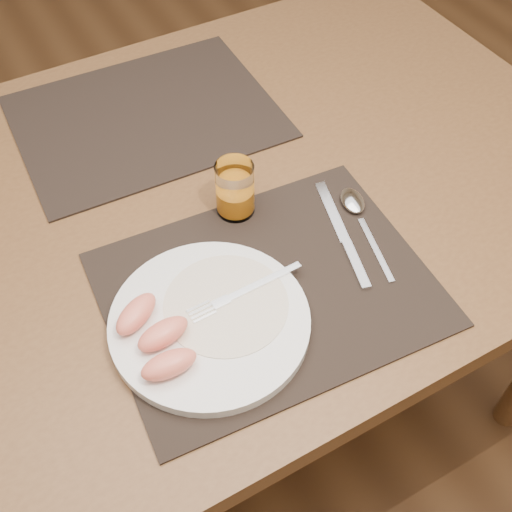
% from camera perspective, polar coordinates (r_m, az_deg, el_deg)
% --- Properties ---
extents(ground, '(5.00, 5.00, 0.00)m').
position_cam_1_polar(ground, '(1.65, -3.64, -13.32)').
color(ground, '#55361D').
rests_on(ground, ground).
extents(table, '(1.40, 0.90, 0.75)m').
position_cam_1_polar(table, '(1.09, -5.35, 2.24)').
color(table, brown).
rests_on(table, ground).
extents(placemat_near, '(0.47, 0.38, 0.00)m').
position_cam_1_polar(placemat_near, '(0.91, 1.07, -2.94)').
color(placemat_near, black).
rests_on(placemat_near, table).
extents(placemat_far, '(0.46, 0.37, 0.00)m').
position_cam_1_polar(placemat_far, '(1.19, -9.76, 12.12)').
color(placemat_far, black).
rests_on(placemat_far, table).
extents(plate, '(0.27, 0.27, 0.02)m').
position_cam_1_polar(plate, '(0.86, -4.14, -5.88)').
color(plate, white).
rests_on(plate, placemat_near).
extents(plate_dressing, '(0.17, 0.17, 0.00)m').
position_cam_1_polar(plate_dressing, '(0.87, -2.69, -4.28)').
color(plate_dressing, white).
rests_on(plate_dressing, plate).
extents(fork, '(0.17, 0.03, 0.00)m').
position_cam_1_polar(fork, '(0.88, -1.74, -3.49)').
color(fork, silver).
rests_on(fork, plate).
extents(knife, '(0.07, 0.22, 0.01)m').
position_cam_1_polar(knife, '(0.96, 7.97, 1.29)').
color(knife, silver).
rests_on(knife, placemat_near).
extents(spoon, '(0.07, 0.19, 0.01)m').
position_cam_1_polar(spoon, '(1.01, 8.86, 4.28)').
color(spoon, silver).
rests_on(spoon, placemat_near).
extents(juice_glass, '(0.06, 0.06, 0.09)m').
position_cam_1_polar(juice_glass, '(0.98, -1.88, 5.77)').
color(juice_glass, white).
rests_on(juice_glass, placemat_near).
extents(grapefruit_wedges, '(0.10, 0.14, 0.03)m').
position_cam_1_polar(grapefruit_wedges, '(0.83, -8.91, -7.11)').
color(grapefruit_wedges, '#F68064').
rests_on(grapefruit_wedges, plate).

